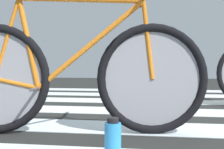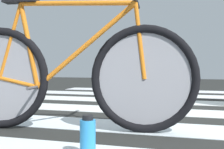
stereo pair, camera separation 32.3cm
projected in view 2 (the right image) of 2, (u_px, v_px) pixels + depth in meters
name	position (u px, v px, depth m)	size (l,w,h in m)	color
ground	(209.00, 117.00, 2.64)	(18.00, 14.00, 0.02)	black
crosswalk_markings	(205.00, 121.00, 2.37)	(5.46, 5.77, 0.00)	silver
bicycle_1_of_2	(69.00, 74.00, 2.02)	(1.73, 0.52, 0.93)	black
water_bottle	(88.00, 137.00, 1.44)	(0.08, 0.08, 0.21)	#2B8AD0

